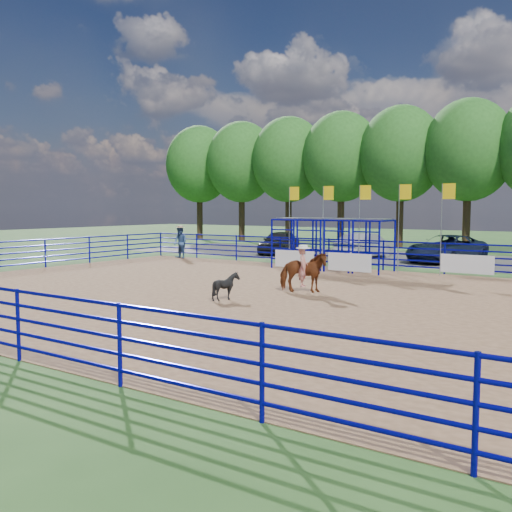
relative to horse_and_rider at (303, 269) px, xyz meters
The scene contains 12 objects.
ground 1.66m from the horse_and_rider, 102.20° to the right, with size 120.00×120.00×0.00m, color #325923.
arena_dirt 1.66m from the horse_and_rider, 102.20° to the right, with size 30.00×20.00×0.02m, color brown.
gravel_strip 15.65m from the horse_and_rider, 91.09° to the left, with size 40.00×10.00×0.01m, color slate.
horse_and_rider is the anchor object (origin of this frame).
calf 3.25m from the horse_and_rider, 114.00° to the right, with size 0.76×0.85×0.94m, color black.
spectator_cowboy 15.19m from the horse_and_rider, 148.69° to the left, with size 1.05×0.88×1.97m.
car_a 17.03m from the horse_and_rider, 124.64° to the left, with size 1.84×4.57×1.56m, color black.
car_b 14.71m from the horse_and_rider, 104.46° to the left, with size 1.63×4.67×1.54m, color gray.
car_c 14.53m from the horse_and_rider, 85.44° to the left, with size 2.57×5.57×1.55m, color #161F38.
perimeter_fence 1.41m from the horse_and_rider, 102.20° to the right, with size 30.10×20.10×1.50m.
chute_assembly 7.79m from the horse_and_rider, 106.40° to the left, with size 19.32×2.41×4.20m.
treeline 25.51m from the horse_and_rider, 90.69° to the left, with size 56.40×6.40×11.24m.
Camera 1 is at (10.49, -16.81, 3.18)m, focal length 40.00 mm.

